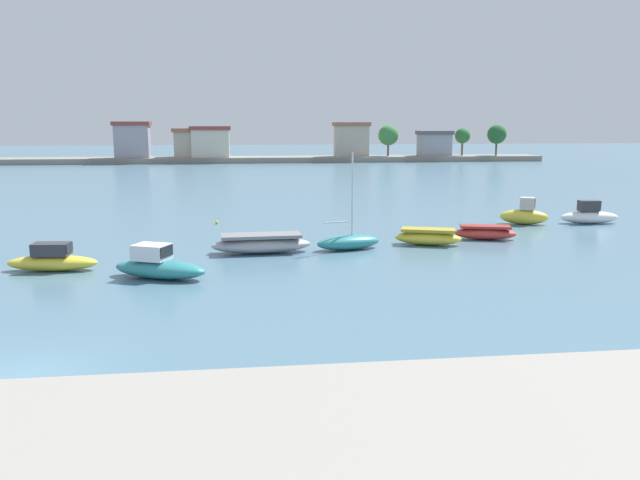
{
  "coord_description": "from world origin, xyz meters",
  "views": [
    {
      "loc": [
        6.46,
        -17.95,
        7.15
      ],
      "look_at": [
        10.67,
        15.62,
        0.9
      ],
      "focal_mm": 35.51,
      "sensor_mm": 36.0,
      "label": 1
    }
  ],
  "objects_px": {
    "moored_boat_3": "(158,266)",
    "moored_boat_6": "(428,237)",
    "moored_boat_7": "(485,233)",
    "moored_boat_5": "(348,242)",
    "moored_boat_9": "(589,216)",
    "moored_boat_4": "(261,244)",
    "moored_boat_2": "(52,260)",
    "mooring_buoy_0": "(217,222)",
    "moored_boat_8": "(524,215)"
  },
  "relations": [
    {
      "from": "moored_boat_3",
      "to": "moored_boat_6",
      "type": "relative_size",
      "value": 1.17
    },
    {
      "from": "moored_boat_3",
      "to": "moored_boat_7",
      "type": "height_order",
      "value": "moored_boat_3"
    },
    {
      "from": "moored_boat_5",
      "to": "moored_boat_9",
      "type": "xyz_separation_m",
      "value": [
        18.95,
        7.34,
        0.13
      ]
    },
    {
      "from": "moored_boat_3",
      "to": "moored_boat_5",
      "type": "distance_m",
      "value": 11.46
    },
    {
      "from": "moored_boat_4",
      "to": "moored_boat_9",
      "type": "relative_size",
      "value": 1.3
    },
    {
      "from": "moored_boat_5",
      "to": "moored_boat_7",
      "type": "xyz_separation_m",
      "value": [
        9.02,
        2.14,
        -0.03
      ]
    },
    {
      "from": "moored_boat_2",
      "to": "moored_boat_5",
      "type": "height_order",
      "value": "moored_boat_5"
    },
    {
      "from": "moored_boat_7",
      "to": "moored_boat_9",
      "type": "distance_m",
      "value": 11.21
    },
    {
      "from": "moored_boat_2",
      "to": "moored_boat_4",
      "type": "relative_size",
      "value": 0.8
    },
    {
      "from": "moored_boat_9",
      "to": "mooring_buoy_0",
      "type": "height_order",
      "value": "moored_boat_9"
    },
    {
      "from": "mooring_buoy_0",
      "to": "moored_boat_5",
      "type": "bearing_deg",
      "value": -53.02
    },
    {
      "from": "moored_boat_4",
      "to": "moored_boat_7",
      "type": "relative_size",
      "value": 1.39
    },
    {
      "from": "moored_boat_8",
      "to": "moored_boat_9",
      "type": "xyz_separation_m",
      "value": [
        4.84,
        -0.21,
        -0.1
      ]
    },
    {
      "from": "moored_boat_2",
      "to": "moored_boat_8",
      "type": "xyz_separation_m",
      "value": [
        29.46,
        10.97,
        0.15
      ]
    },
    {
      "from": "moored_boat_4",
      "to": "moored_boat_9",
      "type": "height_order",
      "value": "moored_boat_9"
    },
    {
      "from": "moored_boat_2",
      "to": "moored_boat_3",
      "type": "xyz_separation_m",
      "value": [
        5.37,
        -2.22,
        0.05
      ]
    },
    {
      "from": "moored_boat_8",
      "to": "moored_boat_4",
      "type": "bearing_deg",
      "value": -135.44
    },
    {
      "from": "mooring_buoy_0",
      "to": "moored_boat_2",
      "type": "bearing_deg",
      "value": -118.49
    },
    {
      "from": "moored_boat_6",
      "to": "moored_boat_5",
      "type": "bearing_deg",
      "value": -151.69
    },
    {
      "from": "moored_boat_8",
      "to": "moored_boat_2",
      "type": "bearing_deg",
      "value": -137.37
    },
    {
      "from": "moored_boat_4",
      "to": "moored_boat_8",
      "type": "xyz_separation_m",
      "value": [
        19.11,
        7.86,
        0.17
      ]
    },
    {
      "from": "moored_boat_3",
      "to": "moored_boat_6",
      "type": "xyz_separation_m",
      "value": [
        14.94,
        6.47,
        -0.11
      ]
    },
    {
      "from": "moored_boat_8",
      "to": "moored_boat_9",
      "type": "distance_m",
      "value": 4.85
    },
    {
      "from": "moored_boat_7",
      "to": "moored_boat_5",
      "type": "bearing_deg",
      "value": -150.71
    },
    {
      "from": "moored_boat_3",
      "to": "mooring_buoy_0",
      "type": "height_order",
      "value": "moored_boat_3"
    },
    {
      "from": "moored_boat_7",
      "to": "moored_boat_6",
      "type": "bearing_deg",
      "value": -146.21
    },
    {
      "from": "mooring_buoy_0",
      "to": "moored_boat_7",
      "type": "bearing_deg",
      "value": -26.14
    },
    {
      "from": "moored_boat_6",
      "to": "moored_boat_7",
      "type": "height_order",
      "value": "moored_boat_6"
    },
    {
      "from": "moored_boat_6",
      "to": "moored_boat_2",
      "type": "bearing_deg",
      "value": -149.41
    },
    {
      "from": "moored_boat_3",
      "to": "moored_boat_9",
      "type": "height_order",
      "value": "moored_boat_9"
    },
    {
      "from": "moored_boat_2",
      "to": "moored_boat_3",
      "type": "height_order",
      "value": "moored_boat_3"
    },
    {
      "from": "moored_boat_6",
      "to": "moored_boat_7",
      "type": "distance_m",
      "value": 4.27
    },
    {
      "from": "moored_boat_3",
      "to": "moored_boat_4",
      "type": "relative_size",
      "value": 0.87
    },
    {
      "from": "mooring_buoy_0",
      "to": "moored_boat_3",
      "type": "bearing_deg",
      "value": -97.58
    },
    {
      "from": "moored_boat_2",
      "to": "moored_boat_5",
      "type": "distance_m",
      "value": 15.73
    },
    {
      "from": "moored_boat_2",
      "to": "moored_boat_8",
      "type": "bearing_deg",
      "value": 25.5
    },
    {
      "from": "moored_boat_2",
      "to": "moored_boat_9",
      "type": "relative_size",
      "value": 1.04
    },
    {
      "from": "moored_boat_6",
      "to": "moored_boat_9",
      "type": "bearing_deg",
      "value": 43.73
    },
    {
      "from": "moored_boat_7",
      "to": "moored_boat_8",
      "type": "relative_size",
      "value": 1.13
    },
    {
      "from": "moored_boat_7",
      "to": "moored_boat_2",
      "type": "bearing_deg",
      "value": -151.22
    },
    {
      "from": "moored_boat_6",
      "to": "moored_boat_8",
      "type": "height_order",
      "value": "moored_boat_8"
    },
    {
      "from": "moored_boat_3",
      "to": "moored_boat_4",
      "type": "distance_m",
      "value": 7.3
    },
    {
      "from": "moored_boat_3",
      "to": "moored_boat_7",
      "type": "distance_m",
      "value": 20.53
    },
    {
      "from": "moored_boat_6",
      "to": "moored_boat_8",
      "type": "relative_size",
      "value": 1.17
    },
    {
      "from": "moored_boat_5",
      "to": "moored_boat_8",
      "type": "xyz_separation_m",
      "value": [
        14.11,
        7.56,
        0.23
      ]
    },
    {
      "from": "mooring_buoy_0",
      "to": "moored_boat_4",
      "type": "bearing_deg",
      "value": -75.15
    },
    {
      "from": "moored_boat_3",
      "to": "moored_boat_6",
      "type": "distance_m",
      "value": 16.28
    },
    {
      "from": "moored_boat_2",
      "to": "moored_boat_3",
      "type": "distance_m",
      "value": 5.81
    },
    {
      "from": "moored_boat_3",
      "to": "moored_boat_7",
      "type": "bearing_deg",
      "value": 46.19
    },
    {
      "from": "moored_boat_6",
      "to": "moored_boat_9",
      "type": "xyz_separation_m",
      "value": [
        13.99,
        6.51,
        0.11
      ]
    }
  ]
}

